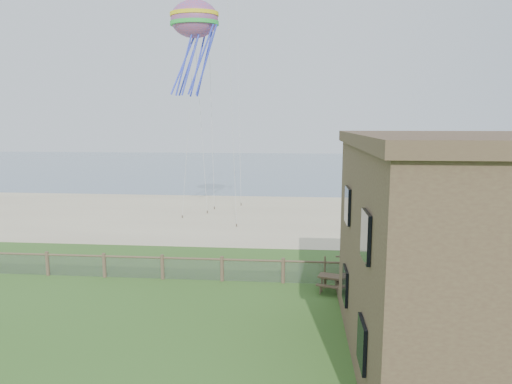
% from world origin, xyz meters
% --- Properties ---
extents(ground, '(160.00, 160.00, 0.00)m').
position_xyz_m(ground, '(0.00, 0.00, 0.00)').
color(ground, '#355A1F').
rests_on(ground, ground).
extents(sand_beach, '(72.00, 20.00, 0.02)m').
position_xyz_m(sand_beach, '(0.00, 22.00, 0.00)').
color(sand_beach, tan).
rests_on(sand_beach, ground).
extents(ocean, '(160.00, 68.00, 0.02)m').
position_xyz_m(ocean, '(0.00, 66.00, 0.00)').
color(ocean, slate).
rests_on(ocean, ground).
extents(chainlink_fence, '(36.20, 0.20, 1.25)m').
position_xyz_m(chainlink_fence, '(0.00, 6.00, 0.55)').
color(chainlink_fence, '#4E3F2C').
rests_on(chainlink_fence, ground).
extents(motel_deck, '(15.00, 2.00, 0.50)m').
position_xyz_m(motel_deck, '(13.00, 5.00, 0.25)').
color(motel_deck, brown).
rests_on(motel_deck, ground).
extents(picnic_table, '(2.06, 1.78, 0.74)m').
position_xyz_m(picnic_table, '(5.54, 5.00, 0.37)').
color(picnic_table, brown).
rests_on(picnic_table, ground).
extents(octopus_kite, '(3.77, 2.92, 7.12)m').
position_xyz_m(octopus_kite, '(-3.72, 17.49, 13.07)').
color(octopus_kite, '#FB3827').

